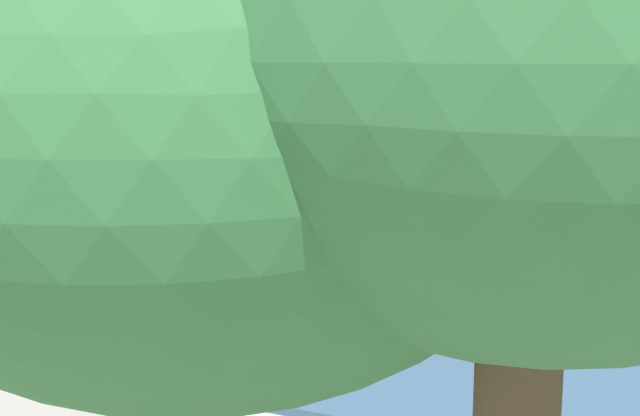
{
  "coord_description": "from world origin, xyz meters",
  "views": [
    {
      "loc": [
        7.58,
        -3.22,
        4.87
      ],
      "look_at": [
        1.56,
        10.33,
        2.2
      ],
      "focal_mm": 47.6,
      "sensor_mm": 36.0,
      "label": 1
    }
  ],
  "objects": [
    {
      "name": "harbor_water",
      "position": [
        0.0,
        26.59,
        0.13
      ],
      "size": [
        85.53,
        40.52,
        0.25
      ],
      "primitive_type": "cube",
      "color": "#334C60",
      "rests_on": "ground"
    },
    {
      "name": "quay_edge_coping",
      "position": [
        0.0,
        6.08,
        0.06
      ],
      "size": [
        85.53,
        0.5,
        0.12
      ],
      "primitive_type": "cube",
      "color": "#ADA89E",
      "rests_on": "ground"
    },
    {
      "name": "giraffe_statue",
      "position": [
        3.05,
        3.74,
        2.08
      ],
      "size": [
        1.78,
        1.98,
        4.08
      ],
      "color": "#3D4C38",
      "rests_on": "ground"
    },
    {
      "name": "sailboat_black",
      "position": [
        -15.79,
        30.05,
        0.37
      ],
      "size": [
        3.6,
        8.31,
        8.76
      ],
      "color": "black",
      "rests_on": "ground"
    },
    {
      "name": "sailboat_yellow",
      "position": [
        -10.09,
        18.79,
        0.67
      ],
      "size": [
        4.51,
        9.29,
        7.51
      ],
      "color": "gold",
      "rests_on": "ground"
    },
    {
      "name": "shade_tree",
      "position": [
        6.59,
        0.75,
        4.74
      ],
      "size": [
        6.69,
        4.05,
        6.23
      ],
      "color": "brown",
      "rests_on": "ground"
    },
    {
      "name": "townhouse_end_terrace",
      "position": [
        -17.17,
        52.1,
        4.97
      ],
      "size": [
        6.14,
        7.93,
        9.9
      ],
      "color": "gray",
      "rests_on": "ground"
    },
    {
      "name": "townhouse_tall_gabled",
      "position": [
        -7.4,
        48.95,
        6.51
      ],
      "size": [
        6.94,
        7.17,
        12.99
      ],
      "color": "#8E5142",
      "rests_on": "ground"
    },
    {
      "name": "townhouse_corner_house",
      "position": [
        -0.44,
        50.39,
        4.81
      ],
      "size": [
        6.62,
        7.32,
        9.58
      ],
      "color": "gray",
      "rests_on": "ground"
    }
  ]
}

